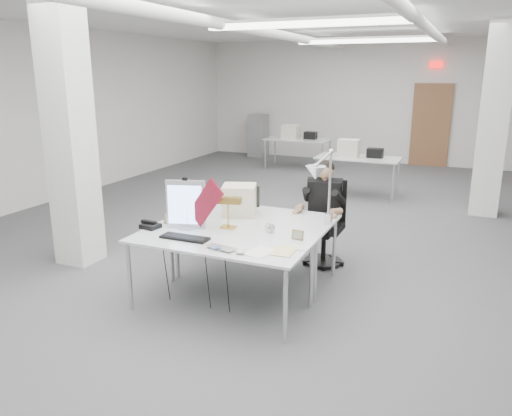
{
  "coord_description": "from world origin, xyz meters",
  "views": [
    {
      "loc": [
        2.2,
        -6.69,
        2.36
      ],
      "look_at": [
        0.17,
        -2.0,
        0.97
      ],
      "focal_mm": 35.0,
      "sensor_mm": 36.0,
      "label": 1
    }
  ],
  "objects_px": {
    "desk_main": "(220,240)",
    "monitor": "(186,204)",
    "office_chair": "(324,226)",
    "beige_monitor": "(239,200)",
    "architect_lamp": "(323,186)",
    "bankers_lamp": "(228,214)",
    "seated_person": "(324,196)",
    "desk_phone": "(151,226)",
    "laptop": "(218,249)"
  },
  "relations": [
    {
      "from": "desk_main",
      "to": "monitor",
      "type": "bearing_deg",
      "value": 159.04
    },
    {
      "from": "office_chair",
      "to": "beige_monitor",
      "type": "xyz_separation_m",
      "value": [
        -0.82,
        -0.76,
        0.43
      ]
    },
    {
      "from": "desk_main",
      "to": "architect_lamp",
      "type": "height_order",
      "value": "architect_lamp"
    },
    {
      "from": "bankers_lamp",
      "to": "desk_main",
      "type": "bearing_deg",
      "value": -90.2
    },
    {
      "from": "monitor",
      "to": "bankers_lamp",
      "type": "distance_m",
      "value": 0.46
    },
    {
      "from": "office_chair",
      "to": "bankers_lamp",
      "type": "relative_size",
      "value": 3.16
    },
    {
      "from": "bankers_lamp",
      "to": "beige_monitor",
      "type": "xyz_separation_m",
      "value": [
        -0.11,
        0.51,
        0.02
      ]
    },
    {
      "from": "office_chair",
      "to": "monitor",
      "type": "xyz_separation_m",
      "value": [
        -1.12,
        -1.44,
        0.52
      ]
    },
    {
      "from": "seated_person",
      "to": "monitor",
      "type": "xyz_separation_m",
      "value": [
        -1.12,
        -1.39,
        0.11
      ]
    },
    {
      "from": "office_chair",
      "to": "desk_phone",
      "type": "xyz_separation_m",
      "value": [
        -1.47,
        -1.6,
        0.28
      ]
    },
    {
      "from": "laptop",
      "to": "desk_phone",
      "type": "bearing_deg",
      "value": 172.57
    },
    {
      "from": "desk_main",
      "to": "laptop",
      "type": "height_order",
      "value": "laptop"
    },
    {
      "from": "beige_monitor",
      "to": "desk_main",
      "type": "bearing_deg",
      "value": -96.36
    },
    {
      "from": "desk_phone",
      "to": "architect_lamp",
      "type": "xyz_separation_m",
      "value": [
        1.7,
        0.66,
        0.45
      ]
    },
    {
      "from": "desk_phone",
      "to": "laptop",
      "type": "bearing_deg",
      "value": -10.61
    },
    {
      "from": "seated_person",
      "to": "architect_lamp",
      "type": "height_order",
      "value": "architect_lamp"
    },
    {
      "from": "office_chair",
      "to": "beige_monitor",
      "type": "height_order",
      "value": "beige_monitor"
    },
    {
      "from": "architect_lamp",
      "to": "desk_main",
      "type": "bearing_deg",
      "value": -162.35
    },
    {
      "from": "laptop",
      "to": "bankers_lamp",
      "type": "xyz_separation_m",
      "value": [
        -0.22,
        0.67,
        0.15
      ]
    },
    {
      "from": "monitor",
      "to": "beige_monitor",
      "type": "xyz_separation_m",
      "value": [
        0.3,
        0.68,
        -0.08
      ]
    },
    {
      "from": "monitor",
      "to": "desk_phone",
      "type": "relative_size",
      "value": 2.83
    },
    {
      "from": "bankers_lamp",
      "to": "beige_monitor",
      "type": "height_order",
      "value": "beige_monitor"
    },
    {
      "from": "desk_main",
      "to": "desk_phone",
      "type": "bearing_deg",
      "value": 178.11
    },
    {
      "from": "desk_main",
      "to": "laptop",
      "type": "xyz_separation_m",
      "value": [
        0.13,
        -0.3,
        0.02
      ]
    },
    {
      "from": "office_chair",
      "to": "desk_phone",
      "type": "height_order",
      "value": "office_chair"
    },
    {
      "from": "desk_main",
      "to": "seated_person",
      "type": "bearing_deg",
      "value": 68.64
    },
    {
      "from": "office_chair",
      "to": "laptop",
      "type": "bearing_deg",
      "value": -113.86
    },
    {
      "from": "office_chair",
      "to": "beige_monitor",
      "type": "distance_m",
      "value": 1.19
    },
    {
      "from": "seated_person",
      "to": "monitor",
      "type": "relative_size",
      "value": 1.7
    },
    {
      "from": "bankers_lamp",
      "to": "beige_monitor",
      "type": "bearing_deg",
      "value": 88.01
    },
    {
      "from": "desk_main",
      "to": "desk_phone",
      "type": "distance_m",
      "value": 0.85
    },
    {
      "from": "desk_main",
      "to": "desk_phone",
      "type": "xyz_separation_m",
      "value": [
        -0.85,
        0.03,
        0.04
      ]
    },
    {
      "from": "seated_person",
      "to": "beige_monitor",
      "type": "relative_size",
      "value": 2.36
    },
    {
      "from": "desk_main",
      "to": "seated_person",
      "type": "distance_m",
      "value": 1.7
    },
    {
      "from": "monitor",
      "to": "desk_main",
      "type": "bearing_deg",
      "value": -37.33
    },
    {
      "from": "beige_monitor",
      "to": "architect_lamp",
      "type": "bearing_deg",
      "value": -29.22
    },
    {
      "from": "office_chair",
      "to": "architect_lamp",
      "type": "xyz_separation_m",
      "value": [
        0.23,
        -0.94,
        0.73
      ]
    },
    {
      "from": "seated_person",
      "to": "laptop",
      "type": "bearing_deg",
      "value": -114.21
    },
    {
      "from": "desk_main",
      "to": "beige_monitor",
      "type": "bearing_deg",
      "value": 102.85
    },
    {
      "from": "desk_main",
      "to": "monitor",
      "type": "distance_m",
      "value": 0.6
    },
    {
      "from": "desk_main",
      "to": "desk_phone",
      "type": "relative_size",
      "value": 9.8
    },
    {
      "from": "desk_phone",
      "to": "architect_lamp",
      "type": "distance_m",
      "value": 1.88
    },
    {
      "from": "desk_main",
      "to": "desk_phone",
      "type": "height_order",
      "value": "desk_phone"
    },
    {
      "from": "beige_monitor",
      "to": "desk_phone",
      "type": "bearing_deg",
      "value": -146.8
    },
    {
      "from": "laptop",
      "to": "bankers_lamp",
      "type": "relative_size",
      "value": 0.95
    },
    {
      "from": "bankers_lamp",
      "to": "laptop",
      "type": "bearing_deg",
      "value": -85.58
    },
    {
      "from": "bankers_lamp",
      "to": "beige_monitor",
      "type": "distance_m",
      "value": 0.52
    },
    {
      "from": "laptop",
      "to": "architect_lamp",
      "type": "relative_size",
      "value": 0.31
    },
    {
      "from": "office_chair",
      "to": "monitor",
      "type": "bearing_deg",
      "value": -137.71
    },
    {
      "from": "architect_lamp",
      "to": "office_chair",
      "type": "bearing_deg",
      "value": 82.52
    }
  ]
}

